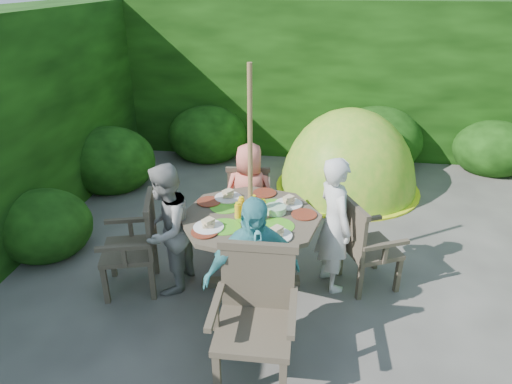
# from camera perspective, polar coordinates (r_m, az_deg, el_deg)

# --- Properties ---
(ground) EXTENTS (60.00, 60.00, 0.00)m
(ground) POSITION_cam_1_polar(r_m,az_deg,el_deg) (4.82, 11.30, -11.17)
(ground) COLOR #45423D
(ground) RESTS_ON ground
(hedge_enclosure) EXTENTS (9.00, 9.00, 2.50)m
(hedge_enclosure) POSITION_cam_1_polar(r_m,az_deg,el_deg) (5.46, 11.74, 8.05)
(hedge_enclosure) COLOR black
(hedge_enclosure) RESTS_ON ground
(patio_table) EXTENTS (1.56, 1.56, 0.95)m
(patio_table) POSITION_cam_1_polar(r_m,az_deg,el_deg) (4.35, -0.63, -4.44)
(patio_table) COLOR #3C3427
(patio_table) RESTS_ON ground
(parasol_pole) EXTENTS (0.05, 0.05, 2.20)m
(parasol_pole) POSITION_cam_1_polar(r_m,az_deg,el_deg) (4.15, -0.72, 0.76)
(parasol_pole) COLOR brown
(parasol_pole) RESTS_ON ground
(garden_chair_right) EXTENTS (0.65, 0.68, 0.90)m
(garden_chair_right) POSITION_cam_1_polar(r_m,az_deg,el_deg) (4.58, 13.36, -6.28)
(garden_chair_right) COLOR #3C3427
(garden_chair_right) RESTS_ON ground
(garden_chair_left) EXTENTS (0.62, 0.67, 0.94)m
(garden_chair_left) POSITION_cam_1_polar(r_m,az_deg,el_deg) (4.56, -14.68, -6.26)
(garden_chair_left) COLOR #3C3427
(garden_chair_left) RESTS_ON ground
(garden_chair_back) EXTENTS (0.56, 0.51, 0.85)m
(garden_chair_back) POSITION_cam_1_polar(r_m,az_deg,el_deg) (5.43, -0.93, -0.57)
(garden_chair_back) COLOR #3C3427
(garden_chair_back) RESTS_ON ground
(garden_chair_front) EXTENTS (0.62, 0.55, 1.02)m
(garden_chair_front) POSITION_cam_1_polar(r_m,az_deg,el_deg) (3.53, -0.10, -15.03)
(garden_chair_front) COLOR #3C3427
(garden_chair_front) RESTS_ON ground
(child_right) EXTENTS (0.51, 0.59, 1.37)m
(child_right) POSITION_cam_1_polar(r_m,az_deg,el_deg) (4.42, 9.75, -4.03)
(child_right) COLOR silver
(child_right) RESTS_ON ground
(child_left) EXTENTS (0.56, 0.69, 1.31)m
(child_left) POSITION_cam_1_polar(r_m,az_deg,el_deg) (4.42, -11.15, -4.65)
(child_left) COLOR gray
(child_left) RESTS_ON ground
(child_back) EXTENTS (0.62, 0.43, 1.22)m
(child_back) POSITION_cam_1_polar(r_m,az_deg,el_deg) (5.08, -0.85, -0.50)
(child_back) COLOR #EA7360
(child_back) RESTS_ON ground
(child_front) EXTENTS (0.87, 0.66, 1.37)m
(child_front) POSITION_cam_1_polar(r_m,az_deg,el_deg) (3.67, -0.45, -10.41)
(child_front) COLOR #4BABB0
(child_front) RESTS_ON ground
(dome_tent) EXTENTS (2.37, 2.37, 2.37)m
(dome_tent) POSITION_cam_1_polar(r_m,az_deg,el_deg) (6.83, 11.27, 0.45)
(dome_tent) COLOR #5DB022
(dome_tent) RESTS_ON ground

